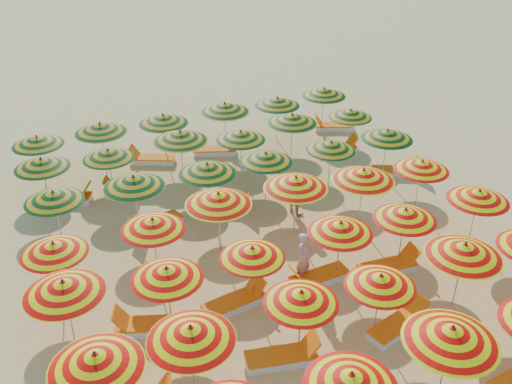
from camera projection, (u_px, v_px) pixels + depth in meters
ground at (262, 244)px, 17.61m from camera, size 120.00×120.00×0.00m
umbrella_2 at (351, 380)px, 10.75m from camera, size 2.45×2.45×1.97m
umbrella_3 at (452, 335)px, 11.61m from camera, size 2.36×2.36×2.12m
umbrella_6 at (96, 360)px, 11.10m from camera, size 2.25×2.25×2.05m
umbrella_7 at (191, 333)px, 11.77m from camera, size 2.33×2.33×2.02m
umbrella_8 at (301, 297)px, 12.96m from camera, size 1.81×1.81×1.87m
umbrella_9 at (381, 281)px, 13.52m from camera, size 2.23×2.23×1.83m
umbrella_10 at (464, 250)px, 14.25m from camera, size 1.98×1.98×2.06m
umbrella_12 at (64, 288)px, 13.04m from camera, size 1.97×1.97×2.02m
umbrella_13 at (167, 273)px, 13.70m from camera, size 2.24×2.24×1.88m
umbrella_14 at (252, 253)px, 14.53m from camera, size 1.94×1.94×1.81m
umbrella_15 at (340, 228)px, 15.39m from camera, size 1.99×1.99×1.90m
umbrella_16 at (405, 214)px, 15.98m from camera, size 2.13×2.13×1.90m
umbrella_17 at (479, 195)px, 16.84m from camera, size 2.41×2.41×1.93m
umbrella_18 at (54, 248)px, 14.65m from camera, size 2.17×2.17×1.84m
umbrella_19 at (153, 224)px, 15.54m from camera, size 1.81×1.81×1.90m
umbrella_20 at (218, 199)px, 16.40m from camera, size 2.28×2.28×2.09m
umbrella_21 at (296, 182)px, 17.21m from camera, size 2.35×2.35×2.10m
umbrella_22 at (363, 175)px, 17.63m from camera, size 2.18×2.18×2.11m
umbrella_23 at (422, 165)px, 18.55m from camera, size 2.16×2.16×1.91m
umbrella_24 at (54, 196)px, 16.88m from camera, size 2.22×2.22×1.88m
umbrella_25 at (134, 182)px, 17.41m from camera, size 2.13×2.13×2.02m
umbrella_26 at (207, 169)px, 18.21m from camera, size 2.48×2.48×2.00m
umbrella_27 at (266, 157)px, 19.05m from camera, size 1.99×1.99×1.92m
umbrella_28 at (331, 146)px, 19.97m from camera, size 2.24×2.24×1.85m
umbrella_29 at (387, 135)px, 20.53m from camera, size 2.37×2.37×1.98m
umbrella_30 at (42, 163)px, 18.69m from camera, size 2.24×2.24×1.92m
umbrella_31 at (108, 154)px, 19.39m from camera, size 1.97×1.97×1.86m
umbrella_32 at (180, 136)px, 20.15m from camera, size 2.00×2.00×2.11m
umbrella_33 at (241, 135)px, 20.62m from camera, size 2.28×2.28×1.91m
umbrella_34 at (292, 119)px, 21.63m from camera, size 2.22×2.22×2.06m
umbrella_35 at (351, 113)px, 22.62m from camera, size 1.87×1.87×1.83m
umbrella_36 at (37, 141)px, 20.21m from camera, size 2.23×2.23×1.92m
umbrella_37 at (100, 128)px, 20.88m from camera, size 2.53×2.53×2.06m
umbrella_38 at (163, 119)px, 21.70m from camera, size 2.04×2.04×2.02m
umbrella_39 at (225, 107)px, 22.55m from camera, size 2.48×2.48×2.10m
umbrella_40 at (277, 102)px, 23.42m from camera, size 2.20×2.20×1.97m
umbrella_41 at (324, 92)px, 24.27m from camera, size 2.45×2.45×2.02m
lounger_6 at (283, 357)px, 13.38m from camera, size 1.81×0.90×0.69m
lounger_7 at (398, 325)px, 14.31m from camera, size 1.83×1.03×0.69m
lounger_8 at (148, 326)px, 14.27m from camera, size 1.83×1.13×0.69m
lounger_9 at (235, 302)px, 15.05m from camera, size 1.81×0.87×0.69m
lounger_10 at (318, 278)px, 15.95m from camera, size 1.77×0.70×0.69m
lounger_11 at (389, 267)px, 16.38m from camera, size 1.77×0.70×0.69m
lounger_12 at (155, 225)px, 18.30m from camera, size 1.83×1.09×0.69m
lounger_13 at (225, 207)px, 19.26m from camera, size 1.82×1.18×0.69m
lounger_14 at (396, 171)px, 21.50m from camera, size 1.82×1.24×0.69m
lounger_15 at (67, 198)px, 19.77m from camera, size 1.82×1.20×0.69m
lounger_16 at (129, 192)px, 20.14m from camera, size 1.83×1.15×0.69m
lounger_17 at (336, 148)px, 23.22m from camera, size 1.81×0.91×0.69m
lounger_18 at (151, 159)px, 22.37m from camera, size 1.82×1.25×0.69m
lounger_19 at (216, 151)px, 23.04m from camera, size 1.83×1.15×0.69m
lounger_20 at (333, 127)px, 25.15m from camera, size 1.82×1.20×0.69m
beachgoer_b at (296, 193)px, 18.89m from camera, size 0.74×0.84×1.45m
beachgoer_a at (304, 258)px, 15.66m from camera, size 0.69×0.62×1.58m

